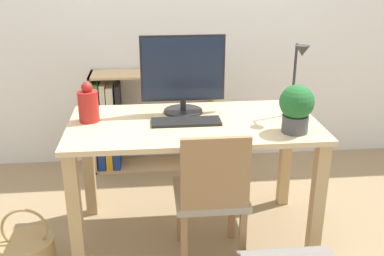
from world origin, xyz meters
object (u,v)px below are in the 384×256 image
object	(u,v)px
keyboard	(186,122)
basket	(28,254)
monitor	(183,73)
vase	(88,105)
potted_plant	(296,107)
bookshelf	(131,122)
chair	(212,193)
desk_lamp	(298,74)

from	to	relation	value
keyboard	basket	world-z (taller)	keyboard
monitor	vase	bearing A→B (deg)	-169.36
monitor	potted_plant	xyz separation A→B (m)	(0.58, -0.39, -0.11)
basket	vase	bearing A→B (deg)	45.22
monitor	vase	distance (m)	0.59
bookshelf	basket	size ratio (longest dim) A/B	2.45
monitor	bookshelf	distance (m)	1.11
monitor	basket	world-z (taller)	monitor
keyboard	vase	size ratio (longest dim) A/B	1.70
potted_plant	bookshelf	xyz separation A→B (m)	(-0.95, 1.24, -0.51)
keyboard	chair	world-z (taller)	chair
desk_lamp	chair	xyz separation A→B (m)	(-0.54, -0.31, -0.58)
vase	desk_lamp	world-z (taller)	desk_lamp
desk_lamp	basket	bearing A→B (deg)	-169.42
potted_plant	basket	size ratio (longest dim) A/B	0.67
desk_lamp	chair	world-z (taller)	desk_lamp
bookshelf	basket	bearing A→B (deg)	-112.77
chair	basket	bearing A→B (deg)	177.16
basket	desk_lamp	bearing A→B (deg)	10.58
monitor	basket	size ratio (longest dim) A/B	1.27
desk_lamp	potted_plant	size ratio (longest dim) A/B	1.66
potted_plant	chair	size ratio (longest dim) A/B	0.32
chair	desk_lamp	bearing A→B (deg)	28.19
monitor	chair	size ratio (longest dim) A/B	0.61
keyboard	vase	world-z (taller)	vase
desk_lamp	vase	bearing A→B (deg)	177.07
potted_plant	monitor	bearing A→B (deg)	146.00
keyboard	chair	size ratio (longest dim) A/B	0.49
bookshelf	potted_plant	bearing A→B (deg)	-52.54
bookshelf	chair	bearing A→B (deg)	-69.99
vase	desk_lamp	distance (m)	1.23
monitor	keyboard	world-z (taller)	monitor
potted_plant	basket	xyz separation A→B (m)	(-1.50, -0.07, -0.79)
monitor	chair	world-z (taller)	monitor
chair	basket	xyz separation A→B (m)	(-1.03, 0.02, -0.34)
vase	desk_lamp	bearing A→B (deg)	-2.93
vase	chair	distance (m)	0.88
chair	bookshelf	bearing A→B (deg)	108.17
keyboard	potted_plant	xyz separation A→B (m)	(0.58, -0.20, 0.14)
monitor	bookshelf	world-z (taller)	monitor
chair	vase	bearing A→B (deg)	149.32
vase	potted_plant	bearing A→B (deg)	-14.17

